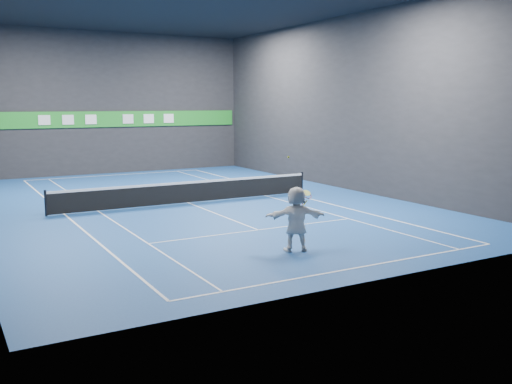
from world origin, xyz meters
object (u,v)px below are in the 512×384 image
tennis_racket (306,196)px  player (296,219)px  tennis_ball (288,157)px  tennis_net (189,191)px

tennis_racket → player: bearing=-173.2°
player → tennis_ball: tennis_ball is taller
tennis_net → tennis_racket: (-0.03, -9.47, 1.13)m
tennis_ball → tennis_racket: bearing=-13.5°
tennis_ball → tennis_racket: tennis_ball is taller
tennis_ball → tennis_net: size_ratio=0.01×
tennis_net → tennis_racket: bearing=-90.2°
tennis_racket → tennis_ball: bearing=166.5°
player → tennis_net: bearing=-71.0°
tennis_ball → tennis_racket: (0.58, -0.14, -1.23)m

